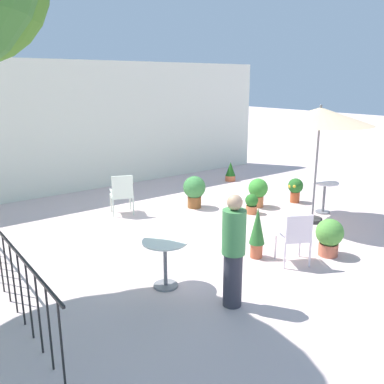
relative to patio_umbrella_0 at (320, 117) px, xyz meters
The scene contains 15 objects.
ground_plane 3.43m from the patio_umbrella_0, 154.13° to the left, with size 60.00×60.00×0.00m, color beige.
villa_facade 6.13m from the patio_umbrella_0, 112.17° to the left, with size 11.42×0.30×3.53m, color white.
patio_umbrella_0 is the anchor object (origin of this frame).
cafe_table_0 4.60m from the patio_umbrella_0, behind, with size 0.68×0.68×0.74m.
cafe_table_1 1.93m from the patio_umbrella_0, 18.46° to the left, with size 0.61×0.61×0.73m.
patio_chair_0 4.62m from the patio_umbrella_0, 136.41° to the left, with size 0.62×0.60×0.94m.
patio_chair_1 2.95m from the patio_umbrella_0, 149.89° to the right, with size 0.63×0.62×0.91m.
potted_plant_0 3.33m from the patio_umbrella_0, 121.05° to the left, with size 0.54×0.54×0.78m.
potted_plant_1 3.01m from the patio_umbrella_0, 165.59° to the right, with size 0.27×0.27×0.91m.
potted_plant_2 4.52m from the patio_umbrella_0, 74.06° to the left, with size 0.31×0.31×0.59m.
potted_plant_3 2.41m from the patio_umbrella_0, 54.08° to the left, with size 0.39×0.38×0.62m.
potted_plant_4 2.45m from the patio_umbrella_0, 118.88° to the left, with size 0.30×0.30×0.47m.
potted_plant_5 2.39m from the patio_umbrella_0, 96.35° to the left, with size 0.47×0.47×0.71m.
potted_plant_6 2.64m from the patio_umbrella_0, 134.16° to the right, with size 0.48×0.48×0.67m.
standing_person 4.32m from the patio_umbrella_0, 157.93° to the right, with size 0.42×0.42×1.59m.
Camera 1 is at (-4.99, -6.40, 3.02)m, focal length 38.64 mm.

